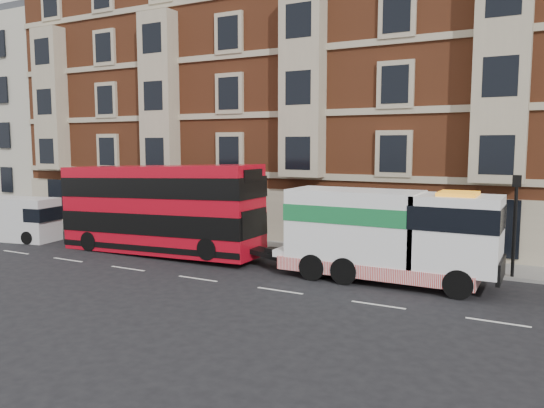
{
  "coord_description": "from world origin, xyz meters",
  "views": [
    {
      "loc": [
        13.38,
        -18.23,
        5.77
      ],
      "look_at": [
        1.51,
        4.0,
        2.94
      ],
      "focal_mm": 35.0,
      "sensor_mm": 36.0,
      "label": 1
    }
  ],
  "objects_px": {
    "double_decker_bus": "(159,208)",
    "box_van": "(17,219)",
    "pedestrian": "(83,217)",
    "tow_truck": "(384,234)"
  },
  "relations": [
    {
      "from": "tow_truck",
      "to": "pedestrian",
      "type": "xyz_separation_m",
      "value": [
        -20.79,
        2.82,
        -0.96
      ]
    },
    {
      "from": "double_decker_bus",
      "to": "box_van",
      "type": "xyz_separation_m",
      "value": [
        -10.34,
        -0.81,
        -1.2
      ]
    },
    {
      "from": "tow_truck",
      "to": "pedestrian",
      "type": "distance_m",
      "value": 21.01
    },
    {
      "from": "box_van",
      "to": "pedestrian",
      "type": "xyz_separation_m",
      "value": [
        1.61,
        3.64,
        -0.19
      ]
    },
    {
      "from": "pedestrian",
      "to": "double_decker_bus",
      "type": "bearing_deg",
      "value": 3.33
    },
    {
      "from": "pedestrian",
      "to": "tow_truck",
      "type": "bearing_deg",
      "value": 13.51
    },
    {
      "from": "double_decker_bus",
      "to": "pedestrian",
      "type": "bearing_deg",
      "value": 162.08
    },
    {
      "from": "double_decker_bus",
      "to": "box_van",
      "type": "relative_size",
      "value": 2.2
    },
    {
      "from": "double_decker_bus",
      "to": "pedestrian",
      "type": "height_order",
      "value": "double_decker_bus"
    },
    {
      "from": "box_van",
      "to": "pedestrian",
      "type": "relative_size",
      "value": 2.81
    }
  ]
}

